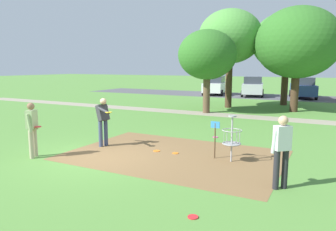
{
  "coord_description": "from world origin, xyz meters",
  "views": [
    {
      "loc": [
        6.38,
        -7.48,
        2.8
      ],
      "look_at": [
        0.99,
        2.81,
        1.0
      ],
      "focal_mm": 34.03,
      "sensor_mm": 36.0,
      "label": 1
    }
  ],
  "objects_px": {
    "frisbee_far_right": "(215,137)",
    "tree_mid_center": "(207,55)",
    "player_foreground_watching": "(32,127)",
    "tree_near_left": "(298,43)",
    "frisbee_near_basket": "(157,151)",
    "player_throwing": "(282,148)",
    "parked_car_leftmost": "(215,85)",
    "player_waiting_left": "(103,119)",
    "disc_golf_basket": "(230,136)",
    "frisbee_mid_grass": "(175,153)",
    "frisbee_far_left": "(193,217)",
    "tree_near_right": "(230,37)",
    "parked_car_center_left": "(253,86)",
    "tree_mid_left": "(287,42)",
    "parked_car_center_right": "(303,88)"
  },
  "relations": [
    {
      "from": "player_throwing",
      "to": "tree_mid_left",
      "type": "xyz_separation_m",
      "value": [
        -2.25,
        16.94,
        3.55
      ]
    },
    {
      "from": "player_foreground_watching",
      "to": "tree_mid_center",
      "type": "height_order",
      "value": "tree_mid_center"
    },
    {
      "from": "parked_car_leftmost",
      "to": "tree_mid_left",
      "type": "bearing_deg",
      "value": -38.42
    },
    {
      "from": "player_foreground_watching",
      "to": "parked_car_center_left",
      "type": "relative_size",
      "value": 0.38
    },
    {
      "from": "tree_mid_center",
      "to": "parked_car_center_right",
      "type": "relative_size",
      "value": 1.1
    },
    {
      "from": "disc_golf_basket",
      "to": "frisbee_near_basket",
      "type": "bearing_deg",
      "value": -179.44
    },
    {
      "from": "frisbee_near_basket",
      "to": "player_throwing",
      "type": "bearing_deg",
      "value": -20.1
    },
    {
      "from": "frisbee_far_right",
      "to": "frisbee_mid_grass",
      "type": "bearing_deg",
      "value": -97.07
    },
    {
      "from": "disc_golf_basket",
      "to": "frisbee_near_basket",
      "type": "distance_m",
      "value": 2.58
    },
    {
      "from": "frisbee_near_basket",
      "to": "tree_near_left",
      "type": "bearing_deg",
      "value": 76.39
    },
    {
      "from": "player_foreground_watching",
      "to": "frisbee_near_basket",
      "type": "relative_size",
      "value": 7.48
    },
    {
      "from": "player_waiting_left",
      "to": "parked_car_center_right",
      "type": "distance_m",
      "value": 22.29
    },
    {
      "from": "frisbee_mid_grass",
      "to": "tree_mid_center",
      "type": "bearing_deg",
      "value": 104.8
    },
    {
      "from": "player_waiting_left",
      "to": "parked_car_center_left",
      "type": "height_order",
      "value": "parked_car_center_left"
    },
    {
      "from": "player_waiting_left",
      "to": "player_throwing",
      "type": "bearing_deg",
      "value": -11.42
    },
    {
      "from": "frisbee_far_left",
      "to": "parked_car_center_left",
      "type": "distance_m",
      "value": 25.62
    },
    {
      "from": "disc_golf_basket",
      "to": "player_throwing",
      "type": "bearing_deg",
      "value": -42.77
    },
    {
      "from": "parked_car_center_left",
      "to": "tree_mid_center",
      "type": "bearing_deg",
      "value": -89.94
    },
    {
      "from": "player_throwing",
      "to": "tree_near_left",
      "type": "relative_size",
      "value": 0.27
    },
    {
      "from": "frisbee_far_right",
      "to": "parked_car_center_left",
      "type": "bearing_deg",
      "value": 98.51
    },
    {
      "from": "player_waiting_left",
      "to": "frisbee_near_basket",
      "type": "height_order",
      "value": "player_waiting_left"
    },
    {
      "from": "player_throwing",
      "to": "tree_near_left",
      "type": "bearing_deg",
      "value": 95.06
    },
    {
      "from": "tree_near_right",
      "to": "tree_mid_left",
      "type": "xyz_separation_m",
      "value": [
        3.17,
        3.27,
        -0.21
      ]
    },
    {
      "from": "parked_car_center_left",
      "to": "player_throwing",
      "type": "bearing_deg",
      "value": -75.63
    },
    {
      "from": "frisbee_mid_grass",
      "to": "tree_mid_center",
      "type": "relative_size",
      "value": 0.04
    },
    {
      "from": "tree_mid_left",
      "to": "frisbee_mid_grass",
      "type": "bearing_deg",
      "value": -94.49
    },
    {
      "from": "frisbee_far_left",
      "to": "parked_car_center_right",
      "type": "relative_size",
      "value": 0.05
    },
    {
      "from": "player_waiting_left",
      "to": "tree_near_left",
      "type": "xyz_separation_m",
      "value": [
        4.93,
        12.39,
        3.21
      ]
    },
    {
      "from": "player_waiting_left",
      "to": "tree_near_left",
      "type": "height_order",
      "value": "tree_near_left"
    },
    {
      "from": "disc_golf_basket",
      "to": "parked_car_center_left",
      "type": "height_order",
      "value": "parked_car_center_left"
    },
    {
      "from": "player_throwing",
      "to": "player_waiting_left",
      "type": "xyz_separation_m",
      "value": [
        -6.13,
        1.24,
        0.02
      ]
    },
    {
      "from": "parked_car_center_right",
      "to": "player_throwing",
      "type": "bearing_deg",
      "value": -86.27
    },
    {
      "from": "disc_golf_basket",
      "to": "frisbee_far_right",
      "type": "bearing_deg",
      "value": 116.49
    },
    {
      "from": "disc_golf_basket",
      "to": "player_foreground_watching",
      "type": "relative_size",
      "value": 0.81
    },
    {
      "from": "player_waiting_left",
      "to": "frisbee_far_left",
      "type": "distance_m",
      "value": 6.11
    },
    {
      "from": "frisbee_far_right",
      "to": "tree_mid_center",
      "type": "bearing_deg",
      "value": 113.94
    },
    {
      "from": "player_throwing",
      "to": "parked_car_center_left",
      "type": "bearing_deg",
      "value": 104.37
    },
    {
      "from": "player_foreground_watching",
      "to": "parked_car_center_right",
      "type": "bearing_deg",
      "value": 76.67
    },
    {
      "from": "player_foreground_watching",
      "to": "tree_near_left",
      "type": "height_order",
      "value": "tree_near_left"
    },
    {
      "from": "tree_mid_center",
      "to": "frisbee_mid_grass",
      "type": "bearing_deg",
      "value": -75.2
    },
    {
      "from": "frisbee_near_basket",
      "to": "player_foreground_watching",
      "type": "bearing_deg",
      "value": -141.79
    },
    {
      "from": "tree_near_left",
      "to": "player_foreground_watching",
      "type": "bearing_deg",
      "value": -112.36
    },
    {
      "from": "parked_car_center_left",
      "to": "player_waiting_left",
      "type": "bearing_deg",
      "value": -90.69
    },
    {
      "from": "tree_mid_center",
      "to": "parked_car_leftmost",
      "type": "relative_size",
      "value": 1.12
    },
    {
      "from": "frisbee_far_right",
      "to": "parked_car_leftmost",
      "type": "distance_m",
      "value": 19.42
    },
    {
      "from": "player_waiting_left",
      "to": "frisbee_far_left",
      "type": "xyz_separation_m",
      "value": [
        4.92,
        -3.49,
        -0.98
      ]
    },
    {
      "from": "frisbee_far_left",
      "to": "tree_near_right",
      "type": "xyz_separation_m",
      "value": [
        -4.2,
        15.93,
        4.71
      ]
    },
    {
      "from": "frisbee_mid_grass",
      "to": "parked_car_leftmost",
      "type": "bearing_deg",
      "value": 106.05
    },
    {
      "from": "player_foreground_watching",
      "to": "tree_near_right",
      "type": "bearing_deg",
      "value": 83.15
    },
    {
      "from": "parked_car_leftmost",
      "to": "frisbee_near_basket",
      "type": "bearing_deg",
      "value": -75.69
    }
  ]
}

